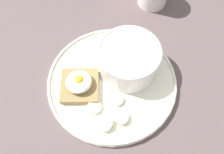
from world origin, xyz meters
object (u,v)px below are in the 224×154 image
at_px(banana_slice_front, 119,119).
at_px(banana_slice_back, 105,124).
at_px(poached_egg, 78,80).
at_px(banana_slice_right, 115,100).
at_px(toast_slice, 79,84).
at_px(oatmeal_bowl, 129,59).
at_px(banana_slice_left, 94,107).

distance_m(banana_slice_front, banana_slice_back, 0.03).
height_order(poached_egg, banana_slice_back, poached_egg).
relative_size(banana_slice_back, banana_slice_right, 1.02).
bearing_deg(banana_slice_front, banana_slice_back, 9.71).
relative_size(toast_slice, poached_egg, 1.72).
bearing_deg(oatmeal_bowl, poached_egg, 11.66).
bearing_deg(oatmeal_bowl, toast_slice, 11.25).
height_order(toast_slice, poached_egg, poached_egg).
relative_size(poached_egg, banana_slice_right, 1.54).
bearing_deg(poached_egg, banana_slice_left, 110.42).
distance_m(poached_egg, banana_slice_right, 0.09).
height_order(poached_egg, banana_slice_left, poached_egg).
distance_m(poached_egg, banana_slice_front, 0.12).
height_order(toast_slice, banana_slice_right, toast_slice).
distance_m(oatmeal_bowl, poached_egg, 0.12).
height_order(banana_slice_back, banana_slice_right, banana_slice_back).
distance_m(oatmeal_bowl, banana_slice_front, 0.13).
xyz_separation_m(oatmeal_bowl, banana_slice_front, (0.05, 0.12, -0.03)).
relative_size(oatmeal_bowl, toast_slice, 1.42).
xyz_separation_m(toast_slice, banana_slice_left, (-0.02, 0.06, -0.00)).
distance_m(banana_slice_left, banana_slice_back, 0.04).
xyz_separation_m(banana_slice_left, banana_slice_right, (-0.05, -0.01, -0.00)).
bearing_deg(banana_slice_back, toast_slice, -70.07).
xyz_separation_m(oatmeal_bowl, banana_slice_back, (0.08, 0.12, -0.03)).
xyz_separation_m(toast_slice, banana_slice_back, (-0.04, 0.10, -0.00)).
distance_m(toast_slice, banana_slice_back, 0.11).
relative_size(banana_slice_left, banana_slice_right, 0.97).
bearing_deg(banana_slice_back, banana_slice_front, -170.29).
relative_size(toast_slice, banana_slice_left, 2.73).
distance_m(banana_slice_front, banana_slice_left, 0.06).
xyz_separation_m(poached_egg, banana_slice_front, (-0.07, 0.09, -0.02)).
distance_m(toast_slice, banana_slice_right, 0.09).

